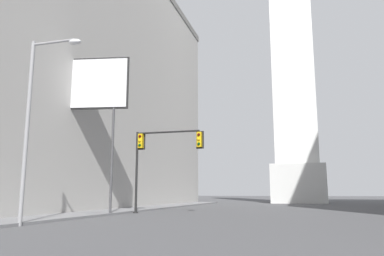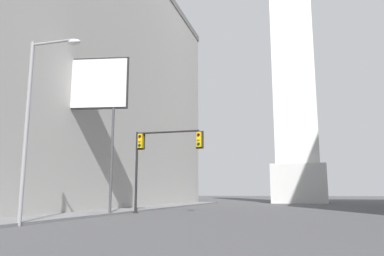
% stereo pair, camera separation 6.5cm
% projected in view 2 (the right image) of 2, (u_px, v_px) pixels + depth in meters
% --- Properties ---
extents(sidewalk_left, '(5.00, 71.19, 0.15)m').
position_uv_depth(sidewalk_left, '(66.00, 215.00, 24.45)').
color(sidewalk_left, slate).
rests_on(sidewalk_left, ground_plane).
extents(building_left, '(19.70, 56.11, 28.13)m').
position_uv_depth(building_left, '(36.00, 69.00, 38.35)').
color(building_left, '#B2AFAA').
rests_on(building_left, ground_plane).
extents(obelisk, '(7.88, 7.88, 58.87)m').
position_uv_depth(obelisk, '(291.00, 29.00, 61.24)').
color(obelisk, silver).
rests_on(obelisk, ground_plane).
extents(traffic_light_mid_left, '(5.46, 0.50, 6.15)m').
position_uv_depth(traffic_light_mid_left, '(158.00, 150.00, 28.34)').
color(traffic_light_mid_left, black).
rests_on(traffic_light_mid_left, ground_plane).
extents(street_lamp, '(2.77, 0.36, 8.86)m').
position_uv_depth(street_lamp, '(35.00, 110.00, 17.79)').
color(street_lamp, gray).
rests_on(street_lamp, ground_plane).
extents(billboard_sign, '(6.20, 1.34, 11.31)m').
position_uv_depth(billboard_sign, '(86.00, 88.00, 27.29)').
color(billboard_sign, '#3F3F42').
rests_on(billboard_sign, ground_plane).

